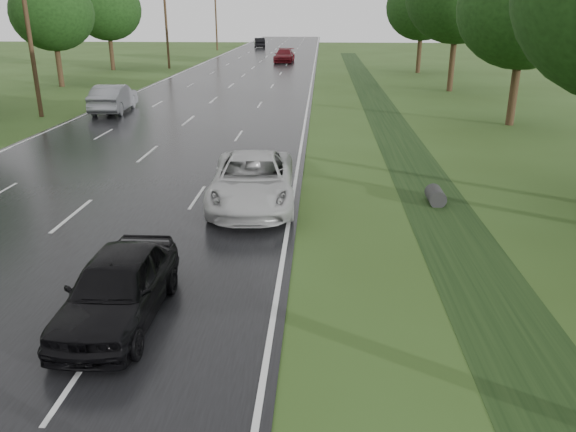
# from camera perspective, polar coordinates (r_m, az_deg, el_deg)

# --- Properties ---
(road) EXTENTS (14.00, 180.00, 0.04)m
(road) POSITION_cam_1_polar(r_m,az_deg,el_deg) (53.81, -4.97, 13.68)
(road) COLOR black
(road) RESTS_ON ground
(edge_stripe_east) EXTENTS (0.12, 180.00, 0.01)m
(edge_stripe_east) POSITION_cam_1_polar(r_m,az_deg,el_deg) (53.27, 2.44, 13.69)
(edge_stripe_east) COLOR silver
(edge_stripe_east) RESTS_ON road
(edge_stripe_west) EXTENTS (0.12, 180.00, 0.01)m
(edge_stripe_west) POSITION_cam_1_polar(r_m,az_deg,el_deg) (55.17, -12.13, 13.50)
(edge_stripe_west) COLOR silver
(edge_stripe_west) RESTS_ON road
(center_line) EXTENTS (0.12, 180.00, 0.01)m
(center_line) POSITION_cam_1_polar(r_m,az_deg,el_deg) (53.80, -4.98, 13.70)
(center_line) COLOR silver
(center_line) RESTS_ON road
(drainage_ditch) EXTENTS (2.20, 120.00, 0.56)m
(drainage_ditch) POSITION_cam_1_polar(r_m,az_deg,el_deg) (27.56, 11.39, 7.22)
(drainage_ditch) COLOR black
(drainage_ditch) RESTS_ON ground
(utility_pole_mid) EXTENTS (1.60, 0.26, 10.00)m
(utility_pole_mid) POSITION_cam_1_polar(r_m,az_deg,el_deg) (36.99, -24.91, 17.12)
(utility_pole_mid) COLOR #3C2D18
(utility_pole_mid) RESTS_ON ground
(utility_pole_far) EXTENTS (1.60, 0.26, 10.00)m
(utility_pole_far) POSITION_cam_1_polar(r_m,az_deg,el_deg) (65.15, -12.31, 19.00)
(utility_pole_far) COLOR #3C2D18
(utility_pole_far) RESTS_ON ground
(utility_pole_distant) EXTENTS (1.60, 0.26, 10.00)m
(utility_pole_distant) POSITION_cam_1_polar(r_m,az_deg,el_deg) (94.44, -7.34, 19.50)
(utility_pole_distant) COLOR #3C2D18
(utility_pole_distant) RESTS_ON ground
(tree_east_c) EXTENTS (7.00, 7.00, 9.29)m
(tree_east_c) POSITION_cam_1_polar(r_m,az_deg,el_deg) (33.62, 22.95, 18.87)
(tree_east_c) COLOR #3C2D18
(tree_east_c) RESTS_ON ground
(tree_east_f) EXTENTS (7.20, 7.20, 9.62)m
(tree_east_f) POSITION_cam_1_polar(r_m,az_deg,el_deg) (60.73, 13.52, 19.97)
(tree_east_f) COLOR #3C2D18
(tree_east_f) RESTS_ON ground
(tree_west_d) EXTENTS (6.60, 6.60, 8.80)m
(tree_west_d) POSITION_cam_1_polar(r_m,az_deg,el_deg) (51.76, -22.84, 18.47)
(tree_west_d) COLOR #3C2D18
(tree_west_d) RESTS_ON ground
(tree_west_f) EXTENTS (7.00, 7.00, 9.29)m
(tree_west_f) POSITION_cam_1_polar(r_m,az_deg,el_deg) (64.93, -17.91, 19.35)
(tree_west_f) COLOR #3C2D18
(tree_west_f) RESTS_ON ground
(white_pickup) EXTENTS (3.01, 5.89, 1.59)m
(white_pickup) POSITION_cam_1_polar(r_m,az_deg,el_deg) (18.27, -3.65, 3.63)
(white_pickup) COLOR #BABABA
(white_pickup) RESTS_ON road
(dark_sedan) EXTENTS (1.72, 4.26, 1.45)m
(dark_sedan) POSITION_cam_1_polar(r_m,az_deg,el_deg) (11.93, -16.90, -6.93)
(dark_sedan) COLOR black
(dark_sedan) RESTS_ON road
(silver_sedan) EXTENTS (2.15, 5.26, 1.70)m
(silver_sedan) POSITION_cam_1_polar(r_m,az_deg,el_deg) (37.35, -17.31, 11.37)
(silver_sedan) COLOR gray
(silver_sedan) RESTS_ON road
(far_car_red) EXTENTS (2.46, 5.57, 1.59)m
(far_car_red) POSITION_cam_1_polar(r_m,az_deg,el_deg) (71.25, -0.38, 15.98)
(far_car_red) COLOR maroon
(far_car_red) RESTS_ON road
(far_car_dark) EXTENTS (2.43, 5.10, 1.61)m
(far_car_dark) POSITION_cam_1_polar(r_m,az_deg,el_deg) (100.42, -2.91, 17.17)
(far_car_dark) COLOR black
(far_car_dark) RESTS_ON road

